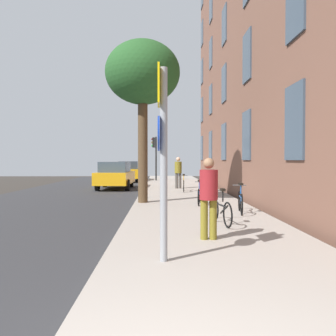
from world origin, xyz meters
name	(u,v)px	position (x,y,z in m)	size (l,w,h in m)	color
ground_plane	(111,196)	(-2.40, 15.00, 0.00)	(41.80, 41.80, 0.00)	#332D28
road_asphalt	(67,196)	(-4.50, 15.00, 0.01)	(7.00, 38.00, 0.01)	#2D2D30
sidewalk	(183,195)	(1.10, 15.00, 0.06)	(4.20, 38.00, 0.12)	#9E9389
sign_post	(162,147)	(0.01, 3.62, 1.95)	(0.16, 0.60, 3.09)	gray
traffic_light	(155,150)	(-0.43, 25.95, 2.49)	(0.43, 0.24, 3.45)	black
tree_near	(143,75)	(-0.68, 11.47, 4.97)	(2.83, 2.83, 6.14)	#4C3823
bicycle_0	(221,210)	(1.51, 6.84, 0.48)	(0.43, 1.65, 0.91)	black
bicycle_1	(240,201)	(2.43, 8.69, 0.48)	(0.42, 1.58, 0.93)	black
bicycle_2	(200,195)	(1.42, 10.85, 0.47)	(0.46, 1.57, 0.90)	black
bicycle_3	(184,185)	(1.20, 16.15, 0.47)	(0.42, 1.65, 0.90)	black
pedestrian_0	(209,193)	(0.97, 5.15, 1.07)	(0.52, 0.52, 1.66)	olive
pedestrian_1	(178,170)	(1.02, 18.09, 1.14)	(0.52, 0.52, 1.78)	#4C4742
car_0	(115,175)	(-2.68, 19.10, 0.84)	(2.05, 4.22, 1.62)	orange
car_1	(129,171)	(-2.49, 26.43, 0.84)	(1.83, 4.51, 1.62)	orange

